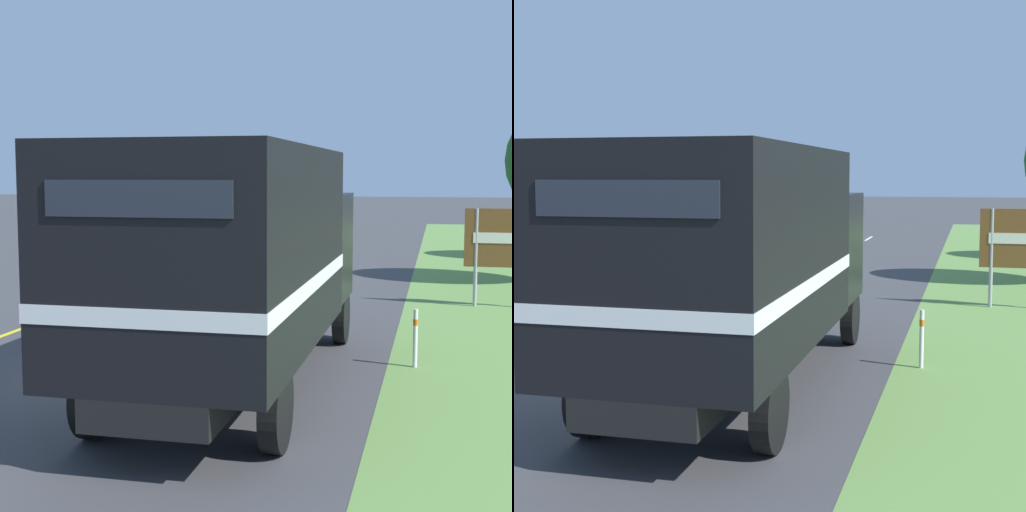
# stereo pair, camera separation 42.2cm
# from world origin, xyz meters

# --- Properties ---
(ground_plane) EXTENTS (200.00, 200.00, 0.00)m
(ground_plane) POSITION_xyz_m (0.00, 0.00, 0.00)
(ground_plane) COLOR #3D3D3F
(edge_line_yellow) EXTENTS (0.12, 55.28, 0.01)m
(edge_line_yellow) POSITION_xyz_m (-3.70, 11.72, 0.00)
(edge_line_yellow) COLOR yellow
(edge_line_yellow) RESTS_ON ground
(centre_dash_near) EXTENTS (0.12, 2.60, 0.01)m
(centre_dash_near) POSITION_xyz_m (0.00, 0.67, 0.00)
(centre_dash_near) COLOR white
(centre_dash_near) RESTS_ON ground
(centre_dash_mid_a) EXTENTS (0.12, 2.60, 0.01)m
(centre_dash_mid_a) POSITION_xyz_m (0.00, 7.27, 0.00)
(centre_dash_mid_a) COLOR white
(centre_dash_mid_a) RESTS_ON ground
(centre_dash_mid_b) EXTENTS (0.12, 2.60, 0.01)m
(centre_dash_mid_b) POSITION_xyz_m (0.00, 13.87, 0.00)
(centre_dash_mid_b) COLOR white
(centre_dash_mid_b) RESTS_ON ground
(centre_dash_far) EXTENTS (0.12, 2.60, 0.01)m
(centre_dash_far) POSITION_xyz_m (0.00, 20.47, 0.00)
(centre_dash_far) COLOR white
(centre_dash_far) RESTS_ON ground
(centre_dash_farthest) EXTENTS (0.12, 2.60, 0.01)m
(centre_dash_farthest) POSITION_xyz_m (0.00, 27.07, 0.00)
(centre_dash_farthest) COLOR white
(centre_dash_farthest) RESTS_ON ground
(horse_trailer_truck) EXTENTS (2.57, 7.91, 3.46)m
(horse_trailer_truck) POSITION_xyz_m (1.65, -0.26, 1.94)
(horse_trailer_truck) COLOR black
(horse_trailer_truck) RESTS_ON ground
(lead_car_white) EXTENTS (1.80, 3.84, 1.97)m
(lead_car_white) POSITION_xyz_m (-1.87, 13.55, 0.99)
(lead_car_white) COLOR black
(lead_car_white) RESTS_ON ground
(highway_sign) EXTENTS (1.83, 0.09, 2.66)m
(highway_sign) POSITION_xyz_m (6.00, 8.01, 1.59)
(highway_sign) COLOR #9E9EA3
(highway_sign) RESTS_ON ground
(delineator_post) EXTENTS (0.08, 0.08, 0.95)m
(delineator_post) POSITION_xyz_m (4.14, 1.69, 0.51)
(delineator_post) COLOR white
(delineator_post) RESTS_ON ground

